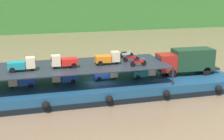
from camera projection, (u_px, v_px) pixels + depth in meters
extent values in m
plane|color=#7F664C|center=(100.00, 94.00, 35.66)|extent=(400.00, 400.00, 0.00)
cube|color=navy|center=(100.00, 87.00, 35.47)|extent=(31.47, 7.92, 1.50)
cube|color=black|center=(109.00, 103.00, 31.87)|extent=(30.84, 0.06, 0.50)
sphere|color=black|center=(46.00, 105.00, 29.94)|extent=(0.75, 0.75, 0.75)
sphere|color=black|center=(109.00, 99.00, 31.54)|extent=(0.75, 0.75, 0.75)
sphere|color=black|center=(167.00, 94.00, 33.14)|extent=(0.75, 0.75, 0.75)
sphere|color=black|center=(219.00, 89.00, 34.74)|extent=(0.75, 0.75, 0.75)
cube|color=maroon|center=(166.00, 62.00, 37.11)|extent=(2.09, 2.27, 2.00)
cube|color=#192833|center=(158.00, 60.00, 36.80)|extent=(0.14, 1.84, 0.60)
cube|color=#193823|center=(193.00, 59.00, 37.78)|extent=(4.89, 2.50, 2.50)
cube|color=black|center=(192.00, 69.00, 38.11)|extent=(6.85, 1.67, 0.20)
cylinder|color=black|center=(166.00, 69.00, 38.44)|extent=(1.01, 0.32, 1.00)
cylinder|color=black|center=(172.00, 73.00, 36.54)|extent=(1.01, 0.32, 1.00)
cylinder|color=black|center=(199.00, 67.00, 39.39)|extent=(1.01, 0.32, 1.00)
cylinder|color=black|center=(207.00, 71.00, 37.48)|extent=(1.01, 0.32, 1.00)
cylinder|color=#232833|center=(149.00, 62.00, 40.09)|extent=(0.16, 0.16, 2.00)
cylinder|color=#232833|center=(173.00, 76.00, 33.61)|extent=(0.16, 0.16, 2.00)
cube|color=#232833|center=(65.00, 67.00, 33.80)|extent=(22.27, 7.12, 0.10)
cube|color=#1E47B7|center=(27.00, 81.00, 33.21)|extent=(1.73, 1.24, 0.70)
cube|color=#C6B793|center=(13.00, 80.00, 32.77)|extent=(0.92, 1.02, 1.10)
cube|color=#19232D|center=(8.00, 80.00, 32.61)|extent=(0.06, 0.85, 0.38)
cylinder|color=black|center=(12.00, 85.00, 32.87)|extent=(0.56, 0.15, 0.56)
cylinder|color=black|center=(30.00, 82.00, 33.90)|extent=(0.56, 0.15, 0.56)
cylinder|color=black|center=(31.00, 85.00, 32.92)|extent=(0.56, 0.15, 0.56)
cube|color=#1E47B7|center=(69.00, 77.00, 34.49)|extent=(1.76, 1.29, 0.70)
cube|color=beige|center=(56.00, 76.00, 34.15)|extent=(0.95, 1.05, 1.10)
cube|color=#19232D|center=(52.00, 76.00, 34.03)|extent=(0.09, 0.85, 0.38)
cylinder|color=black|center=(55.00, 81.00, 34.27)|extent=(0.57, 0.17, 0.56)
cylinder|color=black|center=(72.00, 79.00, 35.17)|extent=(0.57, 0.17, 0.56)
cylinder|color=black|center=(73.00, 82.00, 34.16)|extent=(0.57, 0.17, 0.56)
cube|color=#1E47B7|center=(101.00, 75.00, 35.54)|extent=(1.75, 1.27, 0.70)
cube|color=beige|center=(113.00, 72.00, 35.90)|extent=(0.94, 1.04, 1.10)
cube|color=#19232D|center=(117.00, 71.00, 36.00)|extent=(0.07, 0.85, 0.38)
cylinder|color=black|center=(114.00, 76.00, 36.08)|extent=(0.57, 0.16, 0.56)
cylinder|color=black|center=(99.00, 79.00, 35.03)|extent=(0.57, 0.16, 0.56)
cylinder|color=black|center=(97.00, 77.00, 36.00)|extent=(0.57, 0.16, 0.56)
cube|color=teal|center=(139.00, 73.00, 36.29)|extent=(1.74, 1.26, 0.70)
cube|color=beige|center=(150.00, 70.00, 36.64)|extent=(0.93, 1.03, 1.10)
cube|color=#19232D|center=(154.00, 69.00, 36.75)|extent=(0.07, 0.85, 0.38)
cylinder|color=black|center=(151.00, 75.00, 36.83)|extent=(0.56, 0.16, 0.56)
cylinder|color=black|center=(138.00, 77.00, 35.78)|extent=(0.56, 0.16, 0.56)
cylinder|color=black|center=(134.00, 75.00, 36.76)|extent=(0.56, 0.16, 0.56)
cube|color=teal|center=(16.00, 65.00, 31.62)|extent=(1.70, 1.20, 0.70)
cube|color=beige|center=(30.00, 62.00, 31.93)|extent=(0.90, 1.00, 1.10)
cube|color=#19232D|center=(35.00, 61.00, 32.02)|extent=(0.04, 0.85, 0.38)
cylinder|color=black|center=(32.00, 68.00, 32.11)|extent=(0.56, 0.14, 0.56)
cylinder|color=black|center=(12.00, 70.00, 31.12)|extent=(0.56, 0.14, 0.56)
cylinder|color=black|center=(13.00, 68.00, 32.11)|extent=(0.56, 0.14, 0.56)
cube|color=red|center=(69.00, 61.00, 33.20)|extent=(1.72, 1.23, 0.70)
cube|color=beige|center=(56.00, 60.00, 32.76)|extent=(0.92, 1.02, 1.10)
cube|color=#19232D|center=(51.00, 60.00, 32.61)|extent=(0.06, 0.85, 0.38)
cylinder|color=black|center=(55.00, 66.00, 32.87)|extent=(0.56, 0.15, 0.56)
cylinder|color=black|center=(72.00, 63.00, 33.89)|extent=(0.56, 0.15, 0.56)
cylinder|color=black|center=(74.00, 66.00, 32.90)|extent=(0.56, 0.15, 0.56)
cube|color=orange|center=(103.00, 59.00, 34.39)|extent=(1.73, 1.24, 0.70)
cube|color=beige|center=(115.00, 56.00, 34.66)|extent=(0.93, 1.02, 1.10)
cube|color=#19232D|center=(119.00, 55.00, 34.74)|extent=(0.06, 0.85, 0.38)
cylinder|color=black|center=(116.00, 61.00, 34.84)|extent=(0.56, 0.15, 0.56)
cylinder|color=black|center=(100.00, 63.00, 33.89)|extent=(0.56, 0.15, 0.56)
cylinder|color=black|center=(98.00, 61.00, 34.88)|extent=(0.56, 0.15, 0.56)
cylinder|color=black|center=(144.00, 63.00, 33.87)|extent=(0.61, 0.16, 0.60)
cylinder|color=black|center=(133.00, 64.00, 33.42)|extent=(0.61, 0.16, 0.60)
cube|color=#B21919|center=(138.00, 62.00, 33.59)|extent=(1.11, 0.30, 0.28)
cube|color=black|center=(136.00, 60.00, 33.46)|extent=(0.62, 0.26, 0.12)
cylinder|color=#B2B2B7|center=(143.00, 58.00, 33.69)|extent=(0.09, 0.55, 0.04)
cylinder|color=black|center=(137.00, 59.00, 35.70)|extent=(0.61, 0.17, 0.60)
cylinder|color=black|center=(126.00, 60.00, 35.51)|extent=(0.61, 0.17, 0.60)
cube|color=#B21919|center=(131.00, 57.00, 35.55)|extent=(1.12, 0.33, 0.28)
cube|color=black|center=(129.00, 56.00, 35.47)|extent=(0.62, 0.27, 0.12)
cylinder|color=#B2B2B7|center=(136.00, 54.00, 35.54)|extent=(0.10, 0.55, 0.04)
cylinder|color=black|center=(131.00, 55.00, 37.81)|extent=(0.61, 0.14, 0.60)
cylinder|color=black|center=(121.00, 56.00, 37.40)|extent=(0.61, 0.14, 0.60)
cube|color=#B7B7BC|center=(126.00, 54.00, 37.55)|extent=(1.11, 0.27, 0.28)
cube|color=black|center=(124.00, 52.00, 37.43)|extent=(0.61, 0.24, 0.12)
cylinder|color=#B2B2B7|center=(130.00, 51.00, 37.64)|extent=(0.08, 0.55, 0.04)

